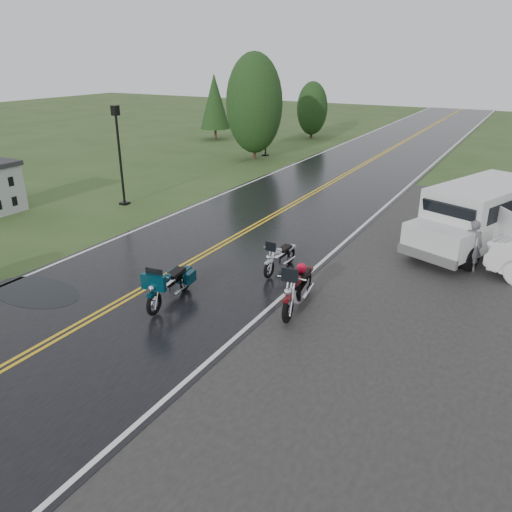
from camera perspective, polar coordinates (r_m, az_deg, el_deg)
The scene contains 12 objects.
ground at distance 14.96m, azimuth -13.25°, elevation -4.08°, with size 120.00×120.00×0.00m, color #2D471E.
road at distance 22.75m, azimuth 3.77°, elevation 5.62°, with size 8.00×100.00×0.04m, color black.
motorcycle_red at distance 12.64m, azimuth 3.68°, elevation -4.95°, with size 0.88×2.42×1.43m, color #51090C, non-canonical shape.
motorcycle_teal at distance 13.26m, azimuth -11.66°, elevation -4.36°, with size 0.80×2.19×1.29m, color #052C39, non-canonical shape.
motorcycle_silver at distance 15.16m, azimuth 1.50°, elevation -0.77°, with size 0.70×1.91×1.13m, color #A9ADB1, non-canonical shape.
van_white at distance 17.77m, azimuth 18.39°, elevation 3.69°, with size 2.26×6.03×2.37m, color silver, non-canonical shape.
person_at_van at distance 17.05m, azimuth 23.42°, elevation 1.02°, with size 0.62×0.41×1.69m, color #515056.
lamp_post_near_left at distance 23.47m, azimuth -15.29°, elevation 10.97°, with size 0.38×0.38×4.46m, color black, non-canonical shape.
lamp_post_far_left at distance 34.47m, azimuth 1.11°, elevation 14.88°, with size 0.37×0.37×4.26m, color black, non-canonical shape.
tree_left_mid at distance 33.31m, azimuth -0.18°, elevation 15.86°, with size 3.64×3.64×5.69m, color #1E3D19, non-canonical shape.
tree_left_far at distance 42.48m, azimuth 6.41°, elevation 15.81°, with size 2.48×2.48×3.82m, color #1E3D19, non-canonical shape.
pine_left_far at distance 41.59m, azimuth -4.73°, elevation 16.53°, with size 2.38×2.38×4.96m, color #1E3D19, non-canonical shape.
Camera 1 is at (9.39, -9.70, 6.45)m, focal length 35.00 mm.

